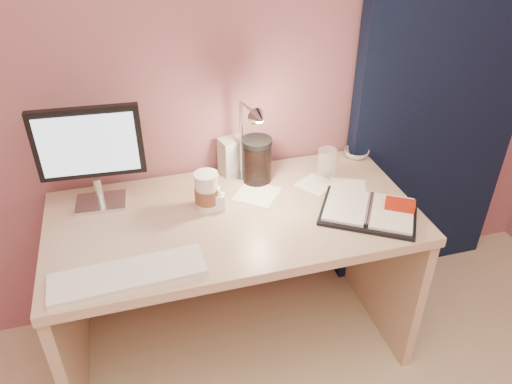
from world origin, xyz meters
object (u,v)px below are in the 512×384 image
object	(u,v)px
monitor	(90,149)
keyboard	(128,275)
desk_lamp	(242,139)
clear_cup	(327,165)
dark_jar	(257,162)
desk	(231,248)
product_box	(233,156)
bowl	(357,153)
lotion_bottle	(219,198)
coffee_cup	(207,192)
planner	(371,210)

from	to	relation	value
monitor	keyboard	distance (m)	0.52
desk_lamp	monitor	bearing A→B (deg)	162.68
clear_cup	dark_jar	size ratio (longest dim) A/B	0.80
desk	product_box	bearing A→B (deg)	72.90
product_box	desk_lamp	size ratio (longest dim) A/B	0.43
clear_cup	bowl	bearing A→B (deg)	33.76
bowl	lotion_bottle	bearing A→B (deg)	-161.29
monitor	coffee_cup	distance (m)	0.46
dark_jar	clear_cup	bearing A→B (deg)	-13.60
monitor	clear_cup	bearing A→B (deg)	-0.03
lotion_bottle	desk	bearing A→B (deg)	28.44
keyboard	product_box	distance (m)	0.74
clear_cup	planner	bearing A→B (deg)	-75.60
coffee_cup	product_box	xyz separation A→B (m)	(0.16, 0.24, 0.01)
coffee_cup	bowl	xyz separation A→B (m)	(0.73, 0.21, -0.05)
keyboard	clear_cup	bearing A→B (deg)	21.96
clear_cup	desk_lamp	size ratio (longest dim) A/B	0.38
product_box	desk_lamp	bearing A→B (deg)	-102.64
planner	clear_cup	size ratio (longest dim) A/B	3.17
dark_jar	coffee_cup	bearing A→B (deg)	-149.45
monitor	planner	size ratio (longest dim) A/B	0.93
desk	coffee_cup	bearing A→B (deg)	-178.81
clear_cup	lotion_bottle	size ratio (longest dim) A/B	1.40
keyboard	dark_jar	size ratio (longest dim) A/B	2.88
monitor	dark_jar	size ratio (longest dim) A/B	2.39
monitor	keyboard	size ratio (longest dim) A/B	0.83
desk	keyboard	size ratio (longest dim) A/B	2.82
desk	planner	world-z (taller)	planner
coffee_cup	clear_cup	distance (m)	0.53
desk_lamp	planner	bearing A→B (deg)	-46.67
bowl	product_box	size ratio (longest dim) A/B	0.71
bowl	dark_jar	xyz separation A→B (m)	(-0.49, -0.07, 0.07)
coffee_cup	clear_cup	world-z (taller)	coffee_cup
planner	coffee_cup	distance (m)	0.63
lotion_bottle	keyboard	bearing A→B (deg)	-141.07
clear_cup	desk_lamp	world-z (taller)	desk_lamp
keyboard	desk_lamp	bearing A→B (deg)	36.93
monitor	coffee_cup	world-z (taller)	monitor
desk	keyboard	xyz separation A→B (m)	(-0.41, -0.32, 0.24)
desk	lotion_bottle	bearing A→B (deg)	-151.56
planner	product_box	distance (m)	0.63
planner	desk_lamp	bearing A→B (deg)	177.77
desk	coffee_cup	size ratio (longest dim) A/B	9.15
clear_cup	product_box	size ratio (longest dim) A/B	0.88
monitor	bowl	xyz separation A→B (m)	(1.13, 0.08, -0.23)
keyboard	clear_cup	size ratio (longest dim) A/B	3.58
desk	product_box	size ratio (longest dim) A/B	8.85
monitor	coffee_cup	bearing A→B (deg)	-14.86
monitor	bowl	world-z (taller)	monitor
monitor	bowl	bearing A→B (deg)	7.77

